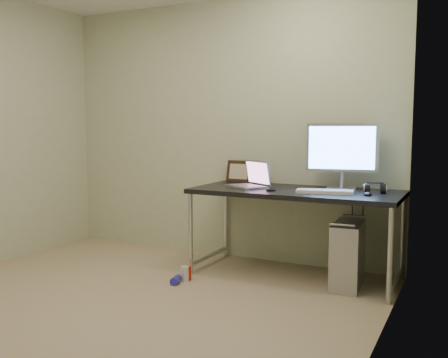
# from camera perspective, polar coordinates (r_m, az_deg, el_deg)

# --- Properties ---
(floor) EXTENTS (3.50, 3.50, 0.00)m
(floor) POSITION_cam_1_polar(r_m,az_deg,el_deg) (3.68, -12.95, -14.54)
(floor) COLOR tan
(floor) RESTS_ON ground
(wall_back) EXTENTS (3.50, 0.02, 2.50)m
(wall_back) POSITION_cam_1_polar(r_m,az_deg,el_deg) (4.91, -0.12, 5.65)
(wall_back) COLOR beige
(wall_back) RESTS_ON ground
(wall_right) EXTENTS (0.02, 3.50, 2.50)m
(wall_right) POSITION_cam_1_polar(r_m,az_deg,el_deg) (2.68, 16.68, 5.11)
(wall_right) COLOR beige
(wall_right) RESTS_ON ground
(desk) EXTENTS (1.74, 0.76, 0.75)m
(desk) POSITION_cam_1_polar(r_m,az_deg,el_deg) (4.27, 8.15, -2.18)
(desk) COLOR black
(desk) RESTS_ON ground
(tower_computer) EXTENTS (0.26, 0.51, 0.55)m
(tower_computer) POSITION_cam_1_polar(r_m,az_deg,el_deg) (4.16, 13.95, -8.37)
(tower_computer) COLOR #B3B4B9
(tower_computer) RESTS_ON ground
(cable_a) EXTENTS (0.01, 0.16, 0.69)m
(cable_a) POSITION_cam_1_polar(r_m,az_deg,el_deg) (4.52, 14.50, -5.42)
(cable_a) COLOR black
(cable_a) RESTS_ON ground
(cable_b) EXTENTS (0.02, 0.11, 0.71)m
(cable_b) POSITION_cam_1_polar(r_m,az_deg,el_deg) (4.49, 15.57, -5.80)
(cable_b) COLOR black
(cable_b) RESTS_ON ground
(can_red) EXTENTS (0.08, 0.08, 0.12)m
(can_red) POSITION_cam_1_polar(r_m,az_deg,el_deg) (4.26, -4.21, -10.66)
(can_red) COLOR red
(can_red) RESTS_ON ground
(can_white) EXTENTS (0.09, 0.09, 0.12)m
(can_white) POSITION_cam_1_polar(r_m,az_deg,el_deg) (4.23, -4.49, -10.74)
(can_white) COLOR silver
(can_white) RESTS_ON ground
(can_blue) EXTENTS (0.09, 0.13, 0.06)m
(can_blue) POSITION_cam_1_polar(r_m,az_deg,el_deg) (4.18, -5.54, -11.42)
(can_blue) COLOR #2F2BC0
(can_blue) RESTS_ON ground
(laptop) EXTENTS (0.43, 0.41, 0.23)m
(laptop) POSITION_cam_1_polar(r_m,az_deg,el_deg) (4.38, 3.05, -0.24)
(laptop) COLOR #AAA9B0
(laptop) RESTS_ON desk
(monitor) EXTENTS (0.59, 0.22, 0.56)m
(monitor) POSITION_cam_1_polar(r_m,az_deg,el_deg) (4.33, 13.35, 3.16)
(monitor) COLOR #AAA9B0
(monitor) RESTS_ON desk
(keyboard) EXTENTS (0.46, 0.22, 0.03)m
(keyboard) POSITION_cam_1_polar(r_m,az_deg,el_deg) (4.06, 11.43, -1.43)
(keyboard) COLOR white
(keyboard) RESTS_ON desk
(mouse_right) EXTENTS (0.09, 0.12, 0.03)m
(mouse_right) POSITION_cam_1_polar(r_m,az_deg,el_deg) (4.01, 16.09, -1.58)
(mouse_right) COLOR black
(mouse_right) RESTS_ON desk
(mouse_left) EXTENTS (0.09, 0.12, 0.03)m
(mouse_left) POSITION_cam_1_polar(r_m,az_deg,el_deg) (4.15, 5.37, -1.13)
(mouse_left) COLOR black
(mouse_left) RESTS_ON desk
(headphones) EXTENTS (0.19, 0.11, 0.11)m
(headphones) POSITION_cam_1_polar(r_m,az_deg,el_deg) (4.17, 16.86, -1.14)
(headphones) COLOR black
(headphones) RESTS_ON desk
(picture_frame) EXTENTS (0.26, 0.09, 0.21)m
(picture_frame) POSITION_cam_1_polar(r_m,az_deg,el_deg) (4.78, 1.75, 0.88)
(picture_frame) COLOR black
(picture_frame) RESTS_ON desk
(webcam) EXTENTS (0.05, 0.04, 0.13)m
(webcam) POSITION_cam_1_polar(r_m,az_deg,el_deg) (4.65, 4.87, 0.61)
(webcam) COLOR silver
(webcam) RESTS_ON desk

